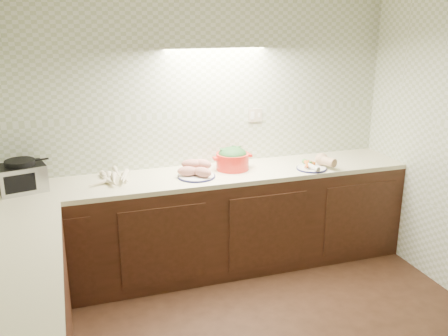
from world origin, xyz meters
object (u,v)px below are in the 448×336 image
object	(u,v)px
toaster_oven	(22,177)
onion_bowl	(191,167)
sweet_potato_plate	(196,170)
parsnip_pile	(107,178)
dutch_oven	(233,159)
veg_plate	(316,163)

from	to	relation	value
toaster_oven	onion_bowl	xyz separation A→B (m)	(1.37, 0.08, -0.08)
sweet_potato_plate	onion_bowl	xyz separation A→B (m)	(-0.00, 0.17, -0.02)
toaster_oven	sweet_potato_plate	size ratio (longest dim) A/B	1.20
toaster_oven	onion_bowl	distance (m)	1.37
parsnip_pile	sweet_potato_plate	xyz separation A→B (m)	(0.73, -0.09, 0.02)
toaster_oven	parsnip_pile	world-z (taller)	toaster_oven
sweet_potato_plate	onion_bowl	world-z (taller)	sweet_potato_plate
parsnip_pile	sweet_potato_plate	bearing A→B (deg)	-7.18
parsnip_pile	dutch_oven	bearing A→B (deg)	0.68
onion_bowl	sweet_potato_plate	bearing A→B (deg)	-89.81
parsnip_pile	onion_bowl	bearing A→B (deg)	5.81
parsnip_pile	sweet_potato_plate	world-z (taller)	sweet_potato_plate
sweet_potato_plate	dutch_oven	world-z (taller)	dutch_oven
parsnip_pile	veg_plate	distance (m)	1.81
sweet_potato_plate	toaster_oven	bearing A→B (deg)	176.31
dutch_oven	veg_plate	xyz separation A→B (m)	(0.72, -0.19, -0.05)
parsnip_pile	onion_bowl	xyz separation A→B (m)	(0.72, 0.07, 0.01)
parsnip_pile	dutch_oven	distance (m)	1.08
parsnip_pile	onion_bowl	distance (m)	0.73
sweet_potato_plate	parsnip_pile	bearing A→B (deg)	172.82
toaster_oven	dutch_oven	distance (m)	1.72
onion_bowl	dutch_oven	distance (m)	0.37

